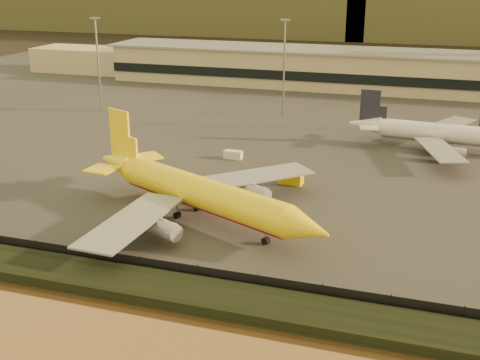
% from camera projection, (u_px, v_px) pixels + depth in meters
% --- Properties ---
extents(ground, '(900.00, 900.00, 0.00)m').
position_uv_depth(ground, '(218.00, 240.00, 89.19)').
color(ground, black).
rests_on(ground, ground).
extents(embankment, '(320.00, 7.00, 1.40)m').
position_uv_depth(embankment, '(171.00, 290.00, 73.70)').
color(embankment, black).
rests_on(embankment, ground).
extents(tarmac, '(320.00, 220.00, 0.20)m').
position_uv_depth(tarmac, '(329.00, 107.00, 174.43)').
color(tarmac, '#2D2D2D').
rests_on(tarmac, ground).
extents(perimeter_fence, '(300.00, 0.05, 2.20)m').
position_uv_depth(perimeter_fence, '(183.00, 271.00, 77.09)').
color(perimeter_fence, black).
rests_on(perimeter_fence, tarmac).
extents(terminal_building, '(202.00, 25.00, 12.60)m').
position_uv_depth(terminal_building, '(303.00, 67.00, 204.01)').
color(terminal_building, tan).
rests_on(terminal_building, tarmac).
extents(apron_light_masts, '(152.20, 12.20, 25.40)m').
position_uv_depth(apron_light_masts, '(379.00, 65.00, 146.95)').
color(apron_light_masts, slate).
rests_on(apron_light_masts, tarmac).
extents(dhl_cargo_jet, '(46.97, 44.51, 14.80)m').
position_uv_depth(dhl_cargo_jet, '(198.00, 193.00, 94.62)').
color(dhl_cargo_jet, yellow).
rests_on(dhl_cargo_jet, tarmac).
extents(white_narrowbody_jet, '(42.25, 41.12, 12.13)m').
position_uv_depth(white_narrowbody_jet, '(445.00, 134.00, 131.40)').
color(white_narrowbody_jet, silver).
rests_on(white_narrowbody_jet, tarmac).
extents(gse_vehicle_yellow, '(4.74, 2.63, 2.03)m').
position_uv_depth(gse_vehicle_yellow, '(291.00, 179.00, 111.40)').
color(gse_vehicle_yellow, yellow).
rests_on(gse_vehicle_yellow, tarmac).
extents(gse_vehicle_white, '(3.88, 1.84, 1.72)m').
position_uv_depth(gse_vehicle_white, '(233.00, 155.00, 126.16)').
color(gse_vehicle_white, silver).
rests_on(gse_vehicle_white, tarmac).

